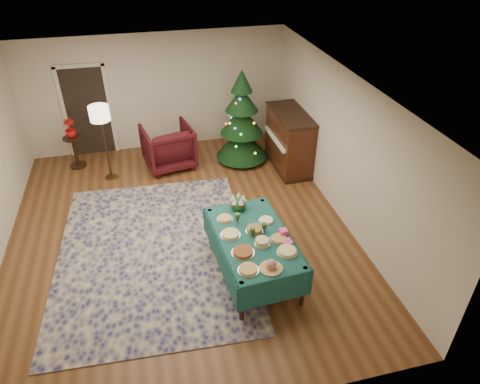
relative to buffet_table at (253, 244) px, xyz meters
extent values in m
plane|color=#593319|center=(-1.00, 1.34, -0.60)|extent=(7.00, 7.00, 0.00)
plane|color=white|center=(-1.00, 1.34, 2.10)|extent=(7.00, 7.00, 0.00)
plane|color=beige|center=(-1.00, 4.84, 0.75)|extent=(6.00, 0.00, 6.00)
plane|color=beige|center=(-1.00, -2.16, 0.75)|extent=(6.00, 0.00, 6.00)
plane|color=beige|center=(2.00, 1.34, 0.75)|extent=(0.00, 7.00, 7.00)
cube|color=black|center=(-2.60, 4.82, 0.42)|extent=(0.92, 0.02, 2.04)
cube|color=silver|center=(-3.10, 4.81, 0.45)|extent=(0.08, 0.04, 2.14)
cube|color=silver|center=(-2.10, 4.81, 0.45)|extent=(0.08, 0.04, 2.14)
cube|color=silver|center=(-2.60, 4.81, 1.50)|extent=(1.08, 0.04, 0.08)
cube|color=#15164F|center=(-1.50, 0.89, -0.59)|extent=(3.43, 4.37, 0.02)
cylinder|color=black|center=(-0.41, -0.89, -0.22)|extent=(0.07, 0.07, 0.74)
cylinder|color=black|center=(-0.52, 0.83, -0.22)|extent=(0.07, 0.07, 0.74)
cylinder|color=black|center=(0.52, -0.83, -0.22)|extent=(0.07, 0.07, 0.74)
cylinder|color=black|center=(0.41, 0.89, -0.22)|extent=(0.07, 0.07, 0.74)
cube|color=#154C3C|center=(0.00, 0.00, 0.13)|extent=(1.22, 1.95, 0.04)
cube|color=#154C3C|center=(-0.06, 0.93, -0.09)|extent=(1.12, 0.11, 0.47)
cube|color=#154C3C|center=(0.06, -0.93, -0.09)|extent=(1.12, 0.11, 0.47)
cube|color=#154C3C|center=(0.53, 0.04, -0.09)|extent=(0.16, 1.91, 0.47)
cube|color=#154C3C|center=(-0.53, -0.04, -0.09)|extent=(0.16, 1.91, 0.47)
cylinder|color=silver|center=(-0.26, -0.69, 0.15)|extent=(0.30, 0.30, 0.01)
cylinder|color=tan|center=(-0.26, -0.69, 0.18)|extent=(0.26, 0.26, 0.03)
cylinder|color=silver|center=(0.05, -0.74, 0.15)|extent=(0.33, 0.33, 0.01)
sphere|color=#CC727A|center=(0.05, -0.74, 0.23)|extent=(0.15, 0.15, 0.15)
cylinder|color=silver|center=(0.38, -0.48, 0.15)|extent=(0.31, 0.31, 0.01)
cylinder|color=#D8D172|center=(0.38, -0.48, 0.18)|extent=(0.26, 0.26, 0.05)
cylinder|color=silver|center=(-0.25, -0.33, 0.15)|extent=(0.34, 0.34, 0.01)
cylinder|color=brown|center=(-0.25, -0.33, 0.18)|extent=(0.29, 0.29, 0.04)
cylinder|color=silver|center=(0.08, -0.22, 0.15)|extent=(0.24, 0.24, 0.01)
cylinder|color=tan|center=(0.08, -0.22, 0.20)|extent=(0.20, 0.20, 0.09)
cylinder|color=silver|center=(0.35, -0.17, 0.15)|extent=(0.27, 0.27, 0.01)
cylinder|color=#B2844C|center=(0.35, -0.17, 0.17)|extent=(0.23, 0.23, 0.03)
cylinder|color=silver|center=(-0.33, 0.11, 0.15)|extent=(0.31, 0.31, 0.01)
cylinder|color=#D8BF7F|center=(-0.33, 0.11, 0.18)|extent=(0.27, 0.27, 0.04)
cylinder|color=silver|center=(0.05, 0.12, 0.15)|extent=(0.28, 0.28, 0.01)
cylinder|color=maroon|center=(0.05, 0.12, 0.19)|extent=(0.24, 0.24, 0.06)
cylinder|color=silver|center=(0.30, 0.31, 0.15)|extent=(0.25, 0.25, 0.01)
cylinder|color=#F2EACC|center=(0.30, 0.31, 0.17)|extent=(0.21, 0.21, 0.03)
cylinder|color=silver|center=(-0.33, 0.52, 0.15)|extent=(0.26, 0.26, 0.01)
cylinder|color=tan|center=(-0.33, 0.52, 0.17)|extent=(0.22, 0.22, 0.03)
cone|color=#2D471E|center=(-0.16, 0.39, 0.19)|extent=(0.07, 0.07, 0.09)
cylinder|color=#2D471E|center=(-0.16, 0.39, 0.28)|extent=(0.08, 0.08, 0.09)
cone|color=#2D471E|center=(0.18, 0.05, 0.19)|extent=(0.07, 0.07, 0.09)
cylinder|color=#2D471E|center=(0.18, 0.05, 0.28)|extent=(0.08, 0.08, 0.09)
cone|color=#2D471E|center=(-0.02, 0.00, 0.19)|extent=(0.07, 0.07, 0.09)
cylinder|color=#2D471E|center=(-0.02, 0.00, 0.28)|extent=(0.08, 0.08, 0.09)
cube|color=#F644A0|center=(0.45, -0.27, 0.17)|extent=(0.16, 0.16, 0.04)
cube|color=#FB4598|center=(0.45, -0.07, 0.20)|extent=(0.13, 0.13, 0.10)
sphere|color=#1E4C1E|center=(-0.06, 0.74, 0.25)|extent=(0.26, 0.26, 0.26)
cone|color=white|center=(0.03, 0.74, 0.37)|extent=(0.10, 0.10, 0.12)
cone|color=white|center=(-0.03, 0.83, 0.37)|extent=(0.10, 0.10, 0.12)
cone|color=white|center=(-0.13, 0.79, 0.37)|extent=(0.10, 0.10, 0.12)
cone|color=white|center=(-0.13, 0.69, 0.37)|extent=(0.10, 0.10, 0.12)
cone|color=white|center=(-0.03, 0.66, 0.37)|extent=(0.10, 0.10, 0.12)
sphere|color=#B20C0F|center=(0.03, 0.80, 0.29)|extent=(0.07, 0.07, 0.07)
sphere|color=#B20C0F|center=(-0.12, 0.83, 0.29)|extent=(0.07, 0.07, 0.07)
sphere|color=#B20C0F|center=(-0.15, 0.68, 0.29)|extent=(0.07, 0.07, 0.07)
sphere|color=#B20C0F|center=(0.00, 0.65, 0.29)|extent=(0.07, 0.07, 0.07)
imported|color=#3D0D12|center=(-0.93, 3.77, -0.07)|extent=(1.19, 1.14, 1.06)
cylinder|color=#A57F3F|center=(-2.23, 3.53, -0.58)|extent=(0.28, 0.28, 0.03)
cylinder|color=black|center=(-2.23, 3.53, 0.16)|extent=(0.04, 0.04, 1.51)
cylinder|color=#FFEABF|center=(-2.23, 3.53, 0.91)|extent=(0.40, 0.40, 0.30)
cylinder|color=black|center=(-2.97, 4.24, -0.58)|extent=(0.36, 0.36, 0.04)
cylinder|color=black|center=(-2.97, 4.24, -0.24)|extent=(0.08, 0.08, 0.67)
cylinder|color=black|center=(-2.97, 4.24, 0.11)|extent=(0.41, 0.41, 0.03)
imported|color=red|center=(-2.97, 4.24, 0.25)|extent=(0.24, 0.42, 0.24)
cylinder|color=black|center=(0.72, 3.64, -0.51)|extent=(0.13, 0.13, 0.17)
cone|color=black|center=(0.72, 3.64, -0.12)|extent=(1.43, 1.43, 0.75)
cone|color=black|center=(0.72, 3.64, 0.41)|extent=(1.17, 1.17, 0.64)
cone|color=black|center=(0.72, 3.64, 0.89)|extent=(0.89, 0.89, 0.53)
cone|color=black|center=(0.72, 3.64, 1.30)|extent=(0.57, 0.57, 0.48)
cube|color=black|center=(1.67, 3.10, -0.55)|extent=(0.67, 1.49, 0.08)
cube|color=#32180C|center=(1.67, 3.10, 0.05)|extent=(0.65, 1.47, 1.21)
cube|color=black|center=(1.67, 3.10, 0.68)|extent=(0.69, 1.51, 0.05)
cube|color=white|center=(1.36, 3.09, 0.13)|extent=(0.15, 1.25, 0.06)
camera|label=1|loc=(-1.40, -4.85, 4.32)|focal=32.00mm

